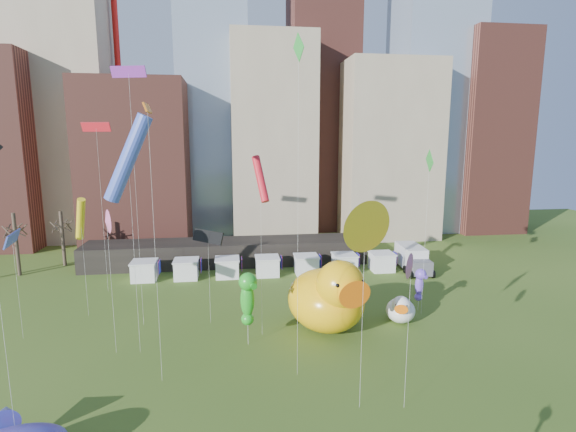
{
  "coord_description": "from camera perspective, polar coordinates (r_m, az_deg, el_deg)",
  "views": [
    {
      "loc": [
        -3.39,
        -16.51,
        16.78
      ],
      "look_at": [
        0.24,
        10.62,
        12.0
      ],
      "focal_mm": 27.0,
      "sensor_mm": 36.0,
      "label": 1
    }
  ],
  "objects": [
    {
      "name": "skyline",
      "position": [
        77.92,
        -3.55,
        13.31
      ],
      "size": [
        101.0,
        23.0,
        68.0
      ],
      "color": "brown",
      "rests_on": "ground"
    },
    {
      "name": "pavilion",
      "position": [
        60.45,
        -7.98,
        -4.74
      ],
      "size": [
        38.0,
        6.0,
        3.2
      ],
      "primitive_type": "cube",
      "color": "black",
      "rests_on": "ground"
    },
    {
      "name": "vendor_tents",
      "position": [
        54.98,
        -2.72,
        -6.67
      ],
      "size": [
        33.24,
        2.8,
        2.4
      ],
      "color": "white",
      "rests_on": "ground"
    },
    {
      "name": "bare_trees",
      "position": [
        64.31,
        -32.08,
        -3.09
      ],
      "size": [
        8.44,
        6.44,
        8.5
      ],
      "color": "#382B21",
      "rests_on": "ground"
    },
    {
      "name": "big_duck",
      "position": [
        38.96,
        5.36,
        -10.55
      ],
      "size": [
        8.54,
        9.86,
        6.96
      ],
      "rotation": [
        0.0,
        0.0,
        0.29
      ],
      "color": "#FFB80D",
      "rests_on": "ground"
    },
    {
      "name": "small_duck",
      "position": [
        42.48,
        14.62,
        -11.8
      ],
      "size": [
        3.65,
        4.06,
        2.83
      ],
      "rotation": [
        0.0,
        0.0,
        -0.37
      ],
      "color": "white",
      "rests_on": "ground"
    },
    {
      "name": "seahorse_green",
      "position": [
        36.08,
        -5.37,
        -10.26
      ],
      "size": [
        1.97,
        2.2,
        6.23
      ],
      "rotation": [
        0.0,
        0.0,
        0.39
      ],
      "color": "silver",
      "rests_on": "ground"
    },
    {
      "name": "seahorse_purple",
      "position": [
        45.3,
        16.96,
        -8.32
      ],
      "size": [
        1.32,
        1.54,
        4.33
      ],
      "rotation": [
        0.0,
        0.0,
        0.21
      ],
      "color": "silver",
      "rests_on": "ground"
    },
    {
      "name": "box_truck",
      "position": [
        59.28,
        16.05,
        -5.33
      ],
      "size": [
        3.36,
        7.49,
        3.11
      ],
      "rotation": [
        0.0,
        0.0,
        -0.06
      ],
      "color": "silver",
      "rests_on": "ground"
    },
    {
      "name": "kite_0",
      "position": [
        50.92,
        -23.96,
        10.55
      ],
      "size": [
        3.19,
        1.25,
        18.69
      ],
      "color": "silver",
      "rests_on": "ground"
    },
    {
      "name": "kite_1",
      "position": [
        35.67,
        -22.76,
        -0.7
      ],
      "size": [
        0.9,
        1.73,
        11.61
      ],
      "color": "silver",
      "rests_on": "ground"
    },
    {
      "name": "kite_2",
      "position": [
        39.67,
        -10.51,
        -2.71
      ],
      "size": [
        2.94,
        2.86,
        8.8
      ],
      "color": "silver",
      "rests_on": "ground"
    },
    {
      "name": "kite_3",
      "position": [
        42.34,
        18.12,
        6.36
      ],
      "size": [
        0.26,
        2.08,
        15.99
      ],
      "color": "silver",
      "rests_on": "ground"
    },
    {
      "name": "kite_4",
      "position": [
        25.99,
        10.12,
        -1.3
      ],
      "size": [
        2.68,
        2.11,
        13.32
      ],
      "color": "silver",
      "rests_on": "ground"
    },
    {
      "name": "kite_5",
      "position": [
        34.62,
        -20.31,
        7.12
      ],
      "size": [
        4.03,
        1.5,
        18.82
      ],
      "color": "silver",
      "rests_on": "ground"
    },
    {
      "name": "kite_6",
      "position": [
        29.64,
        -18.0,
        12.76
      ],
      "size": [
        0.35,
        1.94,
        19.12
      ],
      "color": "silver",
      "rests_on": "ground"
    },
    {
      "name": "kite_7",
      "position": [
        40.41,
        -20.26,
        17.14
      ],
      "size": [
        3.04,
        1.15,
        22.93
      ],
      "color": "silver",
      "rests_on": "ground"
    },
    {
      "name": "kite_8",
      "position": [
        35.75,
        -3.65,
        4.87
      ],
      "size": [
        1.51,
        2.34,
        15.6
      ],
      "color": "silver",
      "rests_on": "ground"
    },
    {
      "name": "kite_9",
      "position": [
        27.18,
        15.91,
        -6.41
      ],
      "size": [
        1.01,
        1.36,
        10.1
      ],
      "color": "silver",
      "rests_on": "ground"
    },
    {
      "name": "kite_11",
      "position": [
        29.43,
        1.39,
        19.13
      ],
      "size": [
        0.44,
        1.83,
        23.59
      ],
      "color": "silver",
      "rests_on": "ground"
    },
    {
      "name": "kite_12",
      "position": [
        44.83,
        -25.65,
        -0.37
      ],
      "size": [
        1.89,
        2.47,
        11.64
      ],
      "color": "silver",
      "rests_on": "ground"
    },
    {
      "name": "kite_13",
      "position": [
        42.49,
        -32.56,
        -2.55
      ],
      "size": [
        1.09,
        3.58,
        9.33
      ],
      "color": "silver",
      "rests_on": "ground"
    }
  ]
}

